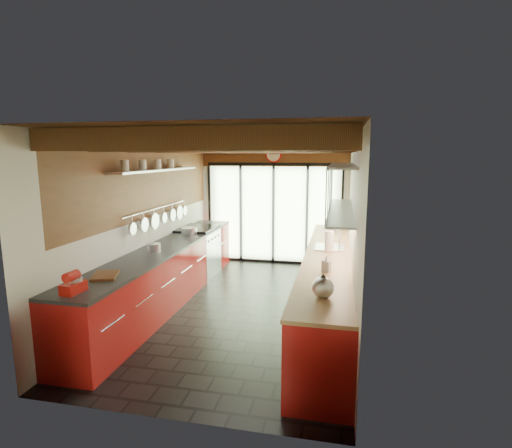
# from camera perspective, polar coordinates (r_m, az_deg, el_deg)

# --- Properties ---
(ground) EXTENTS (5.50, 5.50, 0.00)m
(ground) POSITION_cam_1_polar(r_m,az_deg,el_deg) (6.35, -1.71, -11.77)
(ground) COLOR black
(ground) RESTS_ON ground
(room_shell) EXTENTS (5.50, 5.50, 5.50)m
(room_shell) POSITION_cam_1_polar(r_m,az_deg,el_deg) (5.94, -1.79, 3.23)
(room_shell) COLOR silver
(room_shell) RESTS_ON ground
(ceiling_beams) EXTENTS (3.14, 5.06, 4.90)m
(ceiling_beams) POSITION_cam_1_polar(r_m,az_deg,el_deg) (6.28, -1.00, 10.97)
(ceiling_beams) COLOR #593316
(ceiling_beams) RESTS_ON ground
(glass_door) EXTENTS (2.95, 0.10, 2.90)m
(glass_door) POSITION_cam_1_polar(r_m,az_deg,el_deg) (8.57, 2.51, 5.27)
(glass_door) COLOR #C6EAAD
(glass_door) RESTS_ON ground
(left_counter) EXTENTS (0.68, 5.00, 0.92)m
(left_counter) POSITION_cam_1_polar(r_m,az_deg,el_deg) (6.60, -12.63, -6.92)
(left_counter) COLOR #AC1716
(left_counter) RESTS_ON ground
(range_stove) EXTENTS (0.66, 0.90, 0.97)m
(range_stove) POSITION_cam_1_polar(r_m,az_deg,el_deg) (7.89, -8.26, -3.96)
(range_stove) COLOR silver
(range_stove) RESTS_ON ground
(right_counter) EXTENTS (0.68, 5.00, 0.92)m
(right_counter) POSITION_cam_1_polar(r_m,az_deg,el_deg) (6.03, 10.23, -8.43)
(right_counter) COLOR #AC1716
(right_counter) RESTS_ON ground
(sink_assembly) EXTENTS (0.45, 0.52, 0.43)m
(sink_assembly) POSITION_cam_1_polar(r_m,az_deg,el_deg) (6.29, 10.62, -2.98)
(sink_assembly) COLOR silver
(sink_assembly) RESTS_ON right_counter
(upper_cabinets_right) EXTENTS (0.34, 3.00, 3.00)m
(upper_cabinets_right) POSITION_cam_1_polar(r_m,az_deg,el_deg) (6.05, 12.21, 5.00)
(upper_cabinets_right) COLOR silver
(upper_cabinets_right) RESTS_ON ground
(left_wall_fixtures) EXTENTS (0.28, 2.60, 0.96)m
(left_wall_fixtures) POSITION_cam_1_polar(r_m,az_deg,el_deg) (6.70, -13.54, 4.83)
(left_wall_fixtures) COLOR silver
(left_wall_fixtures) RESTS_ON ground
(stand_mixer) EXTENTS (0.17, 0.27, 0.24)m
(stand_mixer) POSITION_cam_1_polar(r_m,az_deg,el_deg) (4.59, -24.60, -7.80)
(stand_mixer) COLOR #B6150E
(stand_mixer) RESTS_ON left_counter
(pot_large) EXTENTS (0.22, 0.22, 0.12)m
(pot_large) POSITION_cam_1_polar(r_m,az_deg,el_deg) (6.11, -14.39, -3.30)
(pot_large) COLOR silver
(pot_large) RESTS_ON left_counter
(pot_small) EXTENTS (0.37, 0.37, 0.11)m
(pot_small) POSITION_cam_1_polar(r_m,az_deg,el_deg) (7.37, -9.52, -0.94)
(pot_small) COLOR silver
(pot_small) RESTS_ON left_counter
(cutting_board) EXTENTS (0.39, 0.45, 0.03)m
(cutting_board) POSITION_cam_1_polar(r_m,az_deg,el_deg) (5.05, -20.76, -6.89)
(cutting_board) COLOR brown
(cutting_board) RESTS_ON left_counter
(kettle) EXTENTS (0.26, 0.29, 0.26)m
(kettle) POSITION_cam_1_polar(r_m,az_deg,el_deg) (4.10, 9.55, -8.78)
(kettle) COLOR silver
(kettle) RESTS_ON right_counter
(paper_towel) EXTENTS (0.17, 0.17, 0.36)m
(paper_towel) POSITION_cam_1_polar(r_m,az_deg,el_deg) (6.03, 10.42, -2.44)
(paper_towel) COLOR white
(paper_towel) RESTS_ON right_counter
(soap_bottle) EXTENTS (0.12, 0.12, 0.21)m
(soap_bottle) POSITION_cam_1_polar(r_m,az_deg,el_deg) (4.98, 10.03, -5.57)
(soap_bottle) COLOR silver
(soap_bottle) RESTS_ON right_counter
(bowl) EXTENTS (0.28, 0.28, 0.06)m
(bowl) POSITION_cam_1_polar(r_m,az_deg,el_deg) (7.69, 10.77, -0.75)
(bowl) COLOR silver
(bowl) RESTS_ON right_counter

